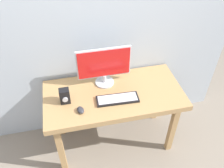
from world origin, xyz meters
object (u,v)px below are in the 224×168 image
object	(u,v)px
desk	(114,99)
audio_controller	(65,96)
keyboard_primary	(117,99)
mouse	(81,110)
monitor	(104,65)

from	to	relation	value
desk	audio_controller	bearing A→B (deg)	-177.42
keyboard_primary	mouse	bearing A→B (deg)	-168.92
monitor	audio_controller	bearing A→B (deg)	-154.10
monitor	keyboard_primary	distance (m)	0.35
desk	mouse	bearing A→B (deg)	-153.57
keyboard_primary	mouse	world-z (taller)	mouse
desk	mouse	xyz separation A→B (m)	(-0.34, -0.17, 0.11)
desk	keyboard_primary	size ratio (longest dim) A/B	3.35
mouse	monitor	bearing A→B (deg)	37.85
keyboard_primary	audio_controller	bearing A→B (deg)	170.55
desk	keyboard_primary	bearing A→B (deg)	-82.41
monitor	mouse	distance (m)	0.49
desk	monitor	bearing A→B (deg)	107.91
audio_controller	keyboard_primary	bearing A→B (deg)	-9.45
desk	mouse	world-z (taller)	mouse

